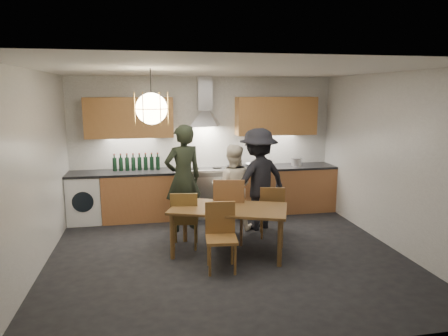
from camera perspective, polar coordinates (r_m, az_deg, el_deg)
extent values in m
plane|color=black|center=(5.88, 0.39, -12.30)|extent=(5.00, 5.00, 0.00)
cube|color=white|center=(7.70, -2.85, 3.24)|extent=(5.00, 0.02, 2.60)
cube|color=white|center=(3.39, 7.88, -6.55)|extent=(5.00, 0.02, 2.60)
cube|color=white|center=(5.60, -25.58, -0.65)|extent=(0.02, 4.50, 2.60)
cube|color=white|center=(6.47, 22.69, 0.98)|extent=(0.02, 4.50, 2.60)
cube|color=silver|center=(5.42, 0.43, 13.88)|extent=(5.00, 4.50, 0.02)
cube|color=#BF7C49|center=(7.50, -11.41, -3.94)|extent=(1.45, 0.60, 0.86)
cube|color=#BF7C49|center=(7.91, 8.17, -3.07)|extent=(2.05, 0.60, 0.86)
cube|color=white|center=(7.59, -19.19, -4.21)|extent=(0.58, 0.58, 0.85)
cube|color=black|center=(7.41, -13.86, -0.65)|extent=(2.05, 0.62, 0.04)
cube|color=black|center=(7.82, 8.25, 0.14)|extent=(2.05, 0.62, 0.04)
cube|color=silver|center=(7.58, -2.47, -3.81)|extent=(0.90, 0.60, 0.80)
cube|color=black|center=(7.31, -2.14, -4.52)|extent=(0.78, 0.02, 0.42)
cube|color=slate|center=(7.48, -2.50, -0.55)|extent=(0.90, 0.60, 0.08)
cube|color=silver|center=(7.22, -2.20, -0.48)|extent=(0.90, 0.08, 0.04)
cube|color=#C0854A|center=(7.41, -13.37, 7.02)|extent=(1.55, 0.35, 0.72)
cube|color=#C0854A|center=(7.79, 7.44, 7.38)|extent=(1.55, 0.35, 0.72)
cube|color=silver|center=(7.51, -2.78, 10.62)|extent=(0.26, 0.22, 0.62)
cylinder|color=black|center=(5.21, -10.41, 11.09)|extent=(0.01, 0.01, 0.50)
sphere|color=#FFE0A5|center=(5.22, -10.31, 8.34)|extent=(0.40, 0.40, 0.40)
torus|color=gold|center=(5.22, -10.31, 8.34)|extent=(0.43, 0.43, 0.01)
cube|color=brown|center=(5.73, 0.68, -5.81)|extent=(1.82, 1.34, 0.04)
cylinder|color=brown|center=(5.69, -7.41, -9.69)|extent=(0.06, 0.06, 0.65)
cylinder|color=brown|center=(6.29, -5.61, -7.62)|extent=(0.06, 0.06, 0.65)
cylinder|color=brown|center=(5.46, 7.97, -10.60)|extent=(0.06, 0.06, 0.65)
cylinder|color=brown|center=(6.09, 8.18, -8.32)|extent=(0.06, 0.06, 0.65)
cube|color=brown|center=(6.07, -5.58, -7.36)|extent=(0.45, 0.45, 0.04)
cube|color=brown|center=(5.83, -5.75, -5.71)|extent=(0.40, 0.10, 0.43)
cylinder|color=brown|center=(6.28, -3.97, -8.83)|extent=(0.03, 0.03, 0.40)
cylinder|color=brown|center=(5.98, -4.11, -9.86)|extent=(0.03, 0.03, 0.40)
cylinder|color=brown|center=(6.30, -6.90, -8.81)|extent=(0.03, 0.03, 0.40)
cylinder|color=brown|center=(6.00, -7.20, -9.83)|extent=(0.03, 0.03, 0.40)
cube|color=brown|center=(6.23, 0.77, -6.09)|extent=(0.57, 0.57, 0.04)
cube|color=brown|center=(5.95, 0.69, -4.11)|extent=(0.46, 0.16, 0.51)
cylinder|color=brown|center=(6.48, 2.52, -7.83)|extent=(0.04, 0.04, 0.48)
cylinder|color=brown|center=(6.13, 2.48, -8.96)|extent=(0.04, 0.04, 0.48)
cylinder|color=brown|center=(6.50, -0.85, -7.78)|extent=(0.04, 0.04, 0.48)
cylinder|color=brown|center=(6.14, -1.09, -8.90)|extent=(0.04, 0.04, 0.48)
cube|color=brown|center=(6.51, 6.79, -6.21)|extent=(0.47, 0.47, 0.04)
cube|color=brown|center=(6.28, 6.93, -4.67)|extent=(0.38, 0.13, 0.42)
cylinder|color=brown|center=(6.74, 8.00, -7.58)|extent=(0.03, 0.03, 0.39)
cylinder|color=brown|center=(6.45, 8.23, -8.45)|extent=(0.03, 0.03, 0.39)
cylinder|color=brown|center=(6.72, 5.33, -7.57)|extent=(0.03, 0.03, 0.39)
cylinder|color=brown|center=(6.43, 5.43, -8.44)|extent=(0.03, 0.03, 0.39)
cube|color=brown|center=(5.26, -0.38, -10.13)|extent=(0.43, 0.43, 0.04)
cube|color=brown|center=(5.35, -0.56, -7.07)|extent=(0.40, 0.07, 0.44)
cylinder|color=brown|center=(5.19, -2.03, -13.13)|extent=(0.03, 0.03, 0.41)
cylinder|color=brown|center=(5.48, -2.25, -11.77)|extent=(0.03, 0.03, 0.41)
cylinder|color=brown|center=(5.22, 1.60, -12.99)|extent=(0.03, 0.03, 0.41)
cylinder|color=brown|center=(5.51, 1.17, -11.65)|extent=(0.03, 0.03, 0.41)
imported|color=black|center=(6.69, -5.85, -1.45)|extent=(0.76, 0.62, 1.79)
imported|color=white|center=(6.77, 1.22, -2.74)|extent=(0.81, 0.70, 1.45)
imported|color=black|center=(6.77, 4.90, -1.60)|extent=(1.27, 1.00, 1.72)
imported|color=#AFAFB3|center=(7.59, 4.35, 0.36)|extent=(0.42, 0.42, 0.08)
cylinder|color=silver|center=(7.89, 10.32, 0.83)|extent=(0.23, 0.23, 0.14)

